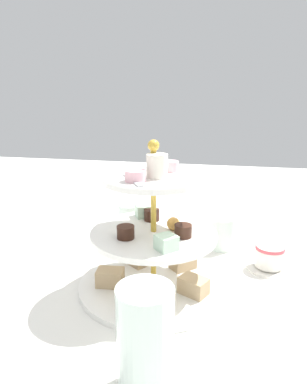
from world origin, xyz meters
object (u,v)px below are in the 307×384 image
(water_glass_tall_right, at_px, (145,341))
(teacup_with_saucer, at_px, (269,258))
(water_glass_short_left, at_px, (222,232))
(water_glass_mid_back, at_px, (131,223))
(tiered_serving_stand, at_px, (154,246))

(water_glass_tall_right, xyz_separation_m, teacup_with_saucer, (-0.35, 0.18, -0.05))
(water_glass_short_left, xyz_separation_m, water_glass_mid_back, (0.01, -0.22, 0.01))
(water_glass_tall_right, bearing_deg, teacup_with_saucer, 152.62)
(water_glass_tall_right, distance_m, water_glass_short_left, 0.45)
(water_glass_short_left, bearing_deg, teacup_with_saucer, 48.59)
(tiered_serving_stand, bearing_deg, water_glass_short_left, 149.18)
(water_glass_mid_back, bearing_deg, teacup_with_saucer, 76.74)
(teacup_with_saucer, bearing_deg, water_glass_short_left, -131.41)
(water_glass_mid_back, bearing_deg, water_glass_short_left, 93.23)
(tiered_serving_stand, bearing_deg, water_glass_mid_back, -153.65)
(water_glass_tall_right, height_order, water_glass_mid_back, water_glass_tall_right)
(tiered_serving_stand, xyz_separation_m, water_glass_tall_right, (0.23, 0.04, -0.01))
(tiered_serving_stand, height_order, teacup_with_saucer, tiered_serving_stand)
(water_glass_short_left, bearing_deg, tiered_serving_stand, -30.82)
(tiered_serving_stand, distance_m, teacup_with_saucer, 0.26)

